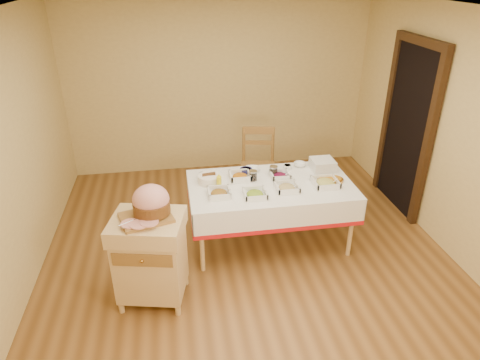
% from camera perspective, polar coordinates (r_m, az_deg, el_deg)
% --- Properties ---
extents(room_shell, '(5.00, 5.00, 5.00)m').
position_cam_1_polar(room_shell, '(4.21, 1.30, 3.84)').
color(room_shell, brown).
rests_on(room_shell, ground).
extents(doorway, '(0.09, 1.10, 2.20)m').
position_cam_1_polar(doorway, '(5.84, 21.47, 6.69)').
color(doorway, black).
rests_on(doorway, ground).
extents(dining_table, '(1.82, 1.02, 0.76)m').
position_cam_1_polar(dining_table, '(4.84, 4.06, -2.21)').
color(dining_table, '#D8B477').
rests_on(dining_table, ground).
extents(butcher_cart, '(0.74, 0.66, 0.91)m').
position_cam_1_polar(butcher_cart, '(4.14, -11.85, -9.72)').
color(butcher_cart, '#D8B477').
rests_on(butcher_cart, ground).
extents(dining_chair, '(0.53, 0.51, 1.02)m').
position_cam_1_polar(dining_chair, '(5.75, 2.42, 1.97)').
color(dining_chair, olive).
rests_on(dining_chair, ground).
extents(ham_on_board, '(0.47, 0.45, 0.31)m').
position_cam_1_polar(ham_on_board, '(3.88, -11.86, -3.11)').
color(ham_on_board, olive).
rests_on(ham_on_board, butcher_cart).
extents(serving_dish_a, '(0.24, 0.23, 0.10)m').
position_cam_1_polar(serving_dish_a, '(4.50, -2.80, -1.73)').
color(serving_dish_a, white).
rests_on(serving_dish_a, dining_table).
extents(serving_dish_b, '(0.24, 0.24, 0.10)m').
position_cam_1_polar(serving_dish_b, '(4.48, 2.01, -1.86)').
color(serving_dish_b, white).
rests_on(serving_dish_b, dining_table).
extents(serving_dish_c, '(0.24, 0.24, 0.10)m').
position_cam_1_polar(serving_dish_c, '(4.63, 6.28, -1.00)').
color(serving_dish_c, white).
rests_on(serving_dish_c, dining_table).
extents(serving_dish_d, '(0.27, 0.27, 0.10)m').
position_cam_1_polar(serving_dish_d, '(4.80, 11.31, -0.33)').
color(serving_dish_d, white).
rests_on(serving_dish_d, dining_table).
extents(serving_dish_e, '(0.24, 0.23, 0.11)m').
position_cam_1_polar(serving_dish_e, '(4.84, 0.01, 0.49)').
color(serving_dish_e, white).
rests_on(serving_dish_e, dining_table).
extents(serving_dish_f, '(0.22, 0.21, 0.10)m').
position_cam_1_polar(serving_dish_f, '(4.89, 5.36, 0.61)').
color(serving_dish_f, white).
rests_on(serving_dish_f, dining_table).
extents(small_bowl_left, '(0.13, 0.13, 0.06)m').
position_cam_1_polar(small_bowl_left, '(4.89, -4.87, 0.63)').
color(small_bowl_left, white).
rests_on(small_bowl_left, dining_table).
extents(small_bowl_mid, '(0.14, 0.14, 0.06)m').
position_cam_1_polar(small_bowl_mid, '(4.98, 0.80, 1.25)').
color(small_bowl_mid, navy).
rests_on(small_bowl_mid, dining_table).
extents(small_bowl_right, '(0.10, 0.10, 0.05)m').
position_cam_1_polar(small_bowl_right, '(5.12, 6.34, 1.78)').
color(small_bowl_right, white).
rests_on(small_bowl_right, dining_table).
extents(bowl_white_imported, '(0.18, 0.18, 0.04)m').
position_cam_1_polar(bowl_white_imported, '(5.04, 1.65, 1.45)').
color(bowl_white_imported, white).
rests_on(bowl_white_imported, dining_table).
extents(bowl_small_imported, '(0.15, 0.15, 0.05)m').
position_cam_1_polar(bowl_small_imported, '(5.21, 7.96, 2.07)').
color(bowl_small_imported, white).
rests_on(bowl_small_imported, dining_table).
extents(preserve_jar_left, '(0.09, 0.09, 0.12)m').
position_cam_1_polar(preserve_jar_left, '(4.81, 1.75, 0.55)').
color(preserve_jar_left, silver).
rests_on(preserve_jar_left, dining_table).
extents(preserve_jar_right, '(0.09, 0.09, 0.12)m').
position_cam_1_polar(preserve_jar_right, '(4.92, 4.49, 1.14)').
color(preserve_jar_right, silver).
rests_on(preserve_jar_right, dining_table).
extents(mustard_bottle, '(0.05, 0.05, 0.17)m').
position_cam_1_polar(mustard_bottle, '(4.64, -2.81, -0.19)').
color(mustard_bottle, yellow).
rests_on(mustard_bottle, dining_table).
extents(bread_basket, '(0.25, 0.25, 0.11)m').
position_cam_1_polar(bread_basket, '(4.77, -4.16, 0.16)').
color(bread_basket, white).
rests_on(bread_basket, dining_table).
extents(plate_stack, '(0.26, 0.26, 0.13)m').
position_cam_1_polar(plate_stack, '(5.15, 10.94, 2.03)').
color(plate_stack, white).
rests_on(plate_stack, dining_table).
extents(brass_platter, '(0.30, 0.22, 0.04)m').
position_cam_1_polar(brass_platter, '(4.90, 11.93, 0.02)').
color(brass_platter, '#C18936').
rests_on(brass_platter, dining_table).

